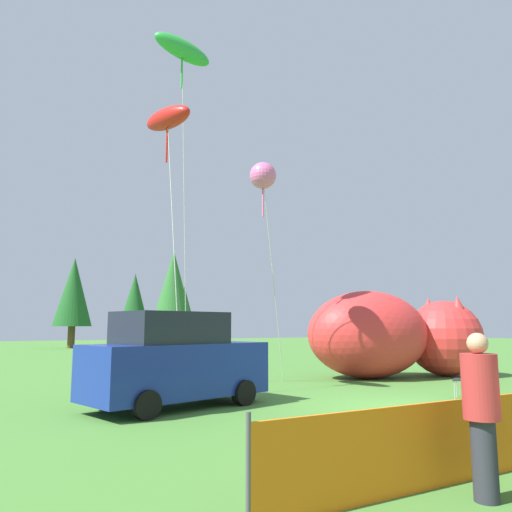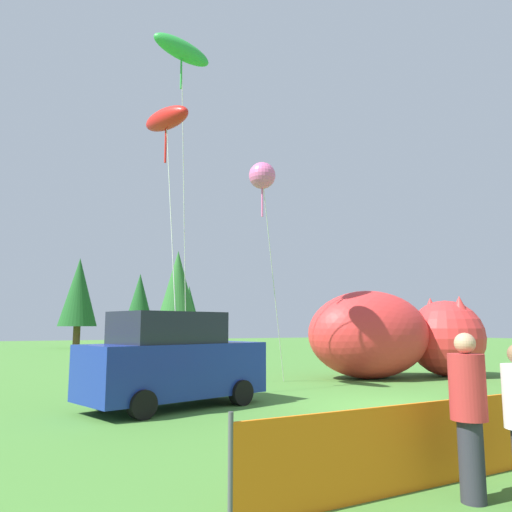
% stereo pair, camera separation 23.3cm
% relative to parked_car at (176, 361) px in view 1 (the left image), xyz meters
% --- Properties ---
extents(ground_plane, '(120.00, 120.00, 0.00)m').
position_rel_parked_car_xyz_m(ground_plane, '(4.55, -2.56, -1.05)').
color(ground_plane, '#477F33').
extents(parked_car, '(4.57, 2.85, 2.17)m').
position_rel_parked_car_xyz_m(parked_car, '(0.00, 0.00, 0.00)').
color(parked_car, navy).
rests_on(parked_car, ground).
extents(folding_chair, '(0.77, 0.77, 0.97)m').
position_rel_parked_car_xyz_m(folding_chair, '(7.18, -2.13, -0.49)').
color(folding_chair, black).
rests_on(folding_chair, ground).
extents(inflatable_cat, '(7.02, 4.04, 3.11)m').
position_rel_parked_car_xyz_m(inflatable_cat, '(9.11, 2.79, 0.38)').
color(inflatable_cat, red).
rests_on(inflatable_cat, ground).
extents(spectator_in_green_shirt, '(0.39, 0.39, 1.78)m').
position_rel_parked_car_xyz_m(spectator_in_green_shirt, '(1.01, -7.42, -0.08)').
color(spectator_in_green_shirt, '#2D2D38').
rests_on(spectator_in_green_shirt, ground).
extents(kite_red_lizard, '(1.09, 2.32, 8.16)m').
position_rel_parked_car_xyz_m(kite_red_lizard, '(0.23, 1.92, 6.65)').
color(kite_red_lizard, silver).
rests_on(kite_red_lizard, ground).
extents(kite_pink_octopus, '(2.12, 2.15, 6.88)m').
position_rel_parked_car_xyz_m(kite_pink_octopus, '(3.31, 1.89, 5.38)').
color(kite_pink_octopus, silver).
rests_on(kite_pink_octopus, ground).
extents(kite_green_fish, '(1.97, 1.81, 11.09)m').
position_rel_parked_car_xyz_m(kite_green_fish, '(0.93, 2.83, 9.40)').
color(kite_green_fish, silver).
rests_on(kite_green_fish, ground).
extents(horizon_tree_east, '(3.20, 3.20, 7.64)m').
position_rel_parked_car_xyz_m(horizon_tree_east, '(1.92, 33.43, 3.64)').
color(horizon_tree_east, brown).
rests_on(horizon_tree_east, ground).
extents(horizon_tree_west, '(2.44, 2.44, 5.83)m').
position_rel_parked_car_xyz_m(horizon_tree_west, '(12.82, 36.38, 2.53)').
color(horizon_tree_west, brown).
rests_on(horizon_tree_west, ground).
extents(horizon_tree_mid, '(3.46, 3.46, 8.25)m').
position_rel_parked_car_xyz_m(horizon_tree_mid, '(9.41, 29.45, 4.01)').
color(horizon_tree_mid, brown).
rests_on(horizon_tree_mid, ground).
extents(horizon_tree_northeast, '(2.84, 2.84, 6.78)m').
position_rel_parked_car_xyz_m(horizon_tree_northeast, '(7.75, 35.90, 3.11)').
color(horizon_tree_northeast, brown).
rests_on(horizon_tree_northeast, ground).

